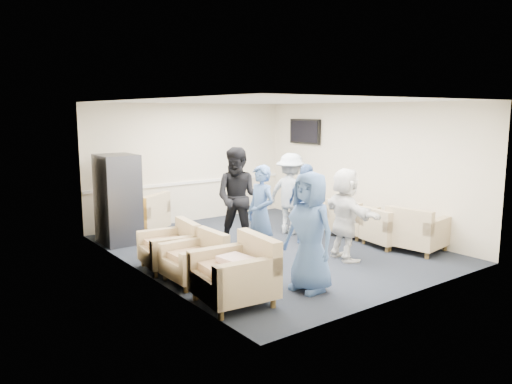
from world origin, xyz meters
TOP-DOWN VIEW (x-y plane):
  - floor at (0.00, 0.00)m, footprint 6.00×6.00m
  - ceiling at (0.00, 0.00)m, footprint 6.00×6.00m
  - back_wall at (0.00, 3.00)m, footprint 5.00×0.02m
  - front_wall at (0.00, -3.00)m, footprint 5.00×0.02m
  - left_wall at (-2.50, 0.00)m, footprint 0.02×6.00m
  - right_wall at (2.50, 0.00)m, footprint 0.02×6.00m
  - chair_rail at (0.00, 2.98)m, footprint 4.98×0.04m
  - tv at (2.44, 1.80)m, footprint 0.10×1.00m
  - armchair_left_near at (-1.99, -1.83)m, footprint 1.03×1.03m
  - armchair_left_mid at (-2.00, -0.76)m, footprint 0.79×0.79m
  - armchair_left_far at (-2.01, 0.04)m, footprint 0.90×0.90m
  - armchair_right_near at (2.00, -1.73)m, footprint 1.01×1.01m
  - armchair_right_midnear at (1.85, -1.17)m, footprint 0.89×0.89m
  - armchair_right_midfar at (1.91, -0.23)m, footprint 0.92×0.92m
  - armchair_right_far at (1.94, 0.85)m, footprint 0.82×0.82m
  - armchair_corner at (-1.46, 2.41)m, footprint 1.27×1.27m
  - vending_machine at (-2.09, 2.07)m, footprint 0.70×0.81m
  - backpack at (-1.61, -0.68)m, footprint 0.27×0.20m
  - pillow at (-2.01, -1.82)m, footprint 0.39×0.49m
  - person_front_left at (-0.91, -2.04)m, footprint 0.62×0.88m
  - person_mid_left at (-0.62, -0.51)m, footprint 0.40×0.60m
  - person_back_left at (-0.44, 0.39)m, footprint 1.15×1.15m
  - person_back_right at (1.04, 0.65)m, footprint 0.93×1.22m
  - person_mid_right at (0.74, -0.15)m, footprint 0.39×0.91m
  - person_front_right at (0.60, -1.29)m, footprint 0.81×1.54m

SIDE VIEW (x-z plane):
  - floor at x=0.00m, z-range 0.00..0.00m
  - backpack at x=-1.61m, z-range 0.01..0.45m
  - armchair_right_far at x=1.94m, z-range 0.00..0.62m
  - armchair_right_midnear at x=1.85m, z-range 0.00..0.62m
  - armchair_left_mid at x=-2.00m, z-range 0.00..0.63m
  - armchair_left_far at x=-2.01m, z-range 0.00..0.64m
  - armchair_right_midfar at x=1.91m, z-range 0.00..0.65m
  - armchair_right_near at x=2.00m, z-range 0.00..0.71m
  - armchair_corner at x=-1.46m, z-range 0.00..0.73m
  - armchair_left_near at x=-1.99m, z-range 0.00..0.75m
  - pillow at x=-2.01m, z-range 0.50..0.63m
  - person_mid_right at x=0.74m, z-range 0.00..1.55m
  - person_front_right at x=0.60m, z-range 0.00..1.59m
  - person_mid_left at x=-0.62m, z-range 0.00..1.64m
  - person_back_right at x=1.04m, z-range 0.00..1.68m
  - person_front_left at x=-0.91m, z-range 0.00..1.71m
  - vending_machine at x=-2.09m, z-range 0.00..1.72m
  - chair_rail at x=0.00m, z-range 0.87..0.93m
  - person_back_left at x=-0.44m, z-range 0.00..1.88m
  - back_wall at x=0.00m, z-range 0.00..2.70m
  - front_wall at x=0.00m, z-range 0.00..2.70m
  - left_wall at x=-2.50m, z-range 0.00..2.70m
  - right_wall at x=2.50m, z-range 0.00..2.70m
  - tv at x=2.44m, z-range 1.76..2.34m
  - ceiling at x=0.00m, z-range 2.70..2.70m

